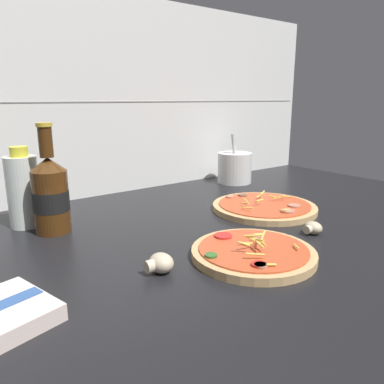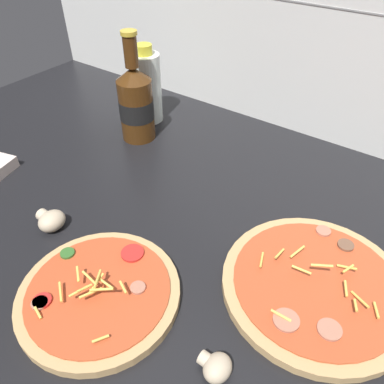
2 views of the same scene
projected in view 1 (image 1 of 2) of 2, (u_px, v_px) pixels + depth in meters
counter_slab at (219, 236)px, 83.22cm from camera, size 160.00×90.00×2.50cm
tile_backsplash at (120, 102)px, 111.35cm from camera, size 160.00×1.13×60.00cm
pizza_near at (253, 253)px, 68.83cm from camera, size 22.87×22.87×4.60cm
pizza_far at (264, 207)px, 97.93cm from camera, size 26.94×26.94×4.90cm
beer_bottle at (50, 194)px, 80.20cm from camera, size 7.64×7.64×23.66cm
oil_bottle at (23, 190)px, 84.06cm from camera, size 6.98×6.98×18.26cm
mushroom_left at (160, 263)px, 62.69cm from camera, size 4.95×4.72×3.30cm
mushroom_right at (313, 228)px, 80.52cm from camera, size 4.12×3.92×2.74cm
utensil_crock at (235, 167)px, 129.02cm from camera, size 11.63×11.63×16.92cm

